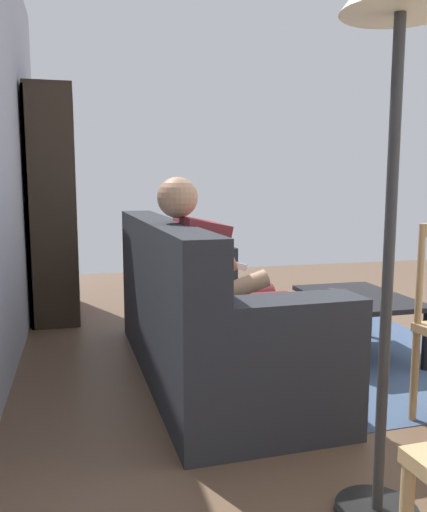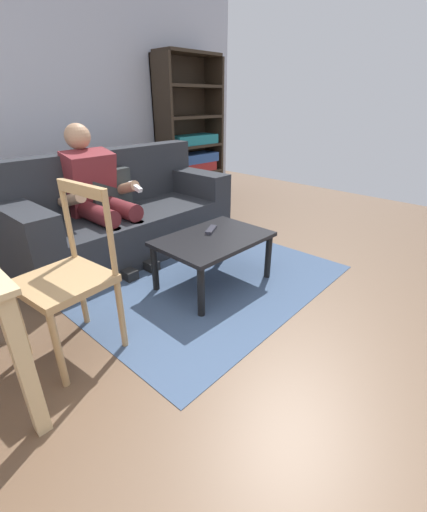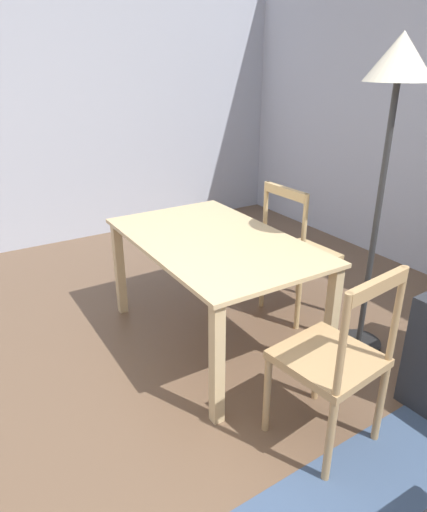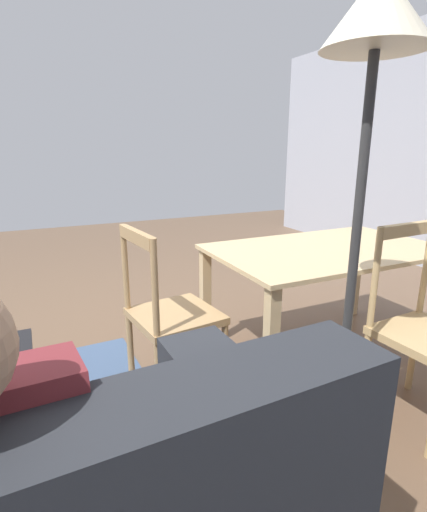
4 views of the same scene
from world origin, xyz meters
name	(u,v)px [view 4 (image 4 of 4)]	position (x,y,z in m)	size (l,w,h in m)	color
ground_plane	(126,336)	(0.00, 0.00, 0.00)	(9.02, 9.02, 0.00)	brown
dining_table	(327,263)	(-1.11, 0.78, 0.62)	(1.42, 0.87, 0.72)	#D1B27F
dining_chair_near_wall	(424,332)	(-1.11, 1.48, 0.46)	(0.44, 0.44, 0.96)	tan
dining_chair_facing_couch	(170,316)	(-0.08, 0.78, 0.46)	(0.47, 0.47, 0.93)	tan
floor_lamp	(373,66)	(-0.55, 1.55, 1.57)	(0.36, 0.36, 1.86)	black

